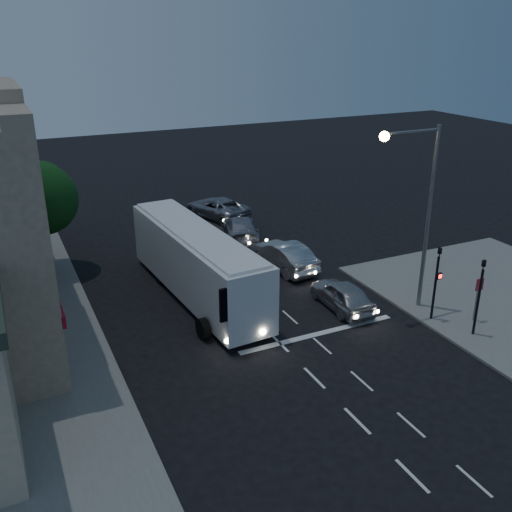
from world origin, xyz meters
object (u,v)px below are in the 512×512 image
car_sedan_b (241,228)px  traffic_signal_side (480,288)px  car_suv (342,295)px  regulatory_sign (478,292)px  street_tree (41,196)px  streetlight (420,199)px  car_sedan_c (217,207)px  car_sedan_a (284,256)px  traffic_signal_main (437,275)px  tour_bus (196,261)px

car_sedan_b → traffic_signal_side: bearing=122.1°
car_suv → regulatory_sign: 6.37m
car_suv → street_tree: street_tree is taller
car_sedan_b → traffic_signal_side: 17.19m
streetlight → street_tree: bearing=140.5°
car_sedan_c → traffic_signal_side: 21.98m
car_suv → traffic_signal_side: bearing=129.4°
car_suv → car_sedan_a: car_sedan_a is taller
traffic_signal_main → street_tree: bearing=138.0°
street_tree → traffic_signal_main: bearing=-42.0°
car_sedan_c → streetlight: 19.06m
tour_bus → traffic_signal_main: traffic_signal_main is taller
car_sedan_c → street_tree: (-12.50, -5.32, 3.75)m
streetlight → car_sedan_c: bearing=99.5°
car_suv → streetlight: (2.90, -1.60, 5.01)m
car_sedan_c → tour_bus: bearing=44.2°
car_suv → car_sedan_b: 11.57m
car_sedan_c → traffic_signal_side: size_ratio=1.31×
car_sedan_a → traffic_signal_side: traffic_signal_side is taller
traffic_signal_side → regulatory_sign: traffic_signal_side is taller
car_sedan_b → regulatory_sign: (5.29, -15.60, 0.86)m
car_suv → traffic_signal_side: (3.85, -5.00, 1.70)m
car_sedan_c → streetlight: size_ratio=0.60×
regulatory_sign → streetlight: 5.18m
tour_bus → traffic_signal_side: size_ratio=2.99×
street_tree → car_sedan_c: bearing=23.0°
car_suv → car_sedan_b: (-0.44, 11.57, 0.02)m
traffic_signal_main → regulatory_sign: 2.14m
street_tree → traffic_signal_side: bearing=-44.5°
traffic_signal_side → traffic_signal_main: bearing=109.5°
car_sedan_c → regulatory_sign: size_ratio=2.43×
car_sedan_a → regulatory_sign: regulatory_sign is taller
tour_bus → streetlight: bearing=-37.3°
car_suv → street_tree: size_ratio=0.68×
tour_bus → car_sedan_a: size_ratio=2.46×
car_sedan_a → street_tree: (-12.37, 5.52, 3.68)m
car_sedan_b → car_sedan_c: car_sedan_c is taller
car_sedan_b → car_sedan_c: (0.28, 4.98, 0.01)m
traffic_signal_side → street_tree: bearing=135.5°
tour_bus → car_suv: 7.59m
traffic_signal_side → car_sedan_b: bearing=104.5°
tour_bus → traffic_signal_main: size_ratio=2.99×
car_sedan_b → streetlight: bearing=121.8°
car_sedan_a → street_tree: street_tree is taller
regulatory_sign → street_tree: (-17.51, 15.26, 2.90)m
tour_bus → traffic_signal_side: traffic_signal_side is taller
car_sedan_b → traffic_signal_main: bearing=121.4°
car_sedan_c → traffic_signal_side: (4.01, -21.54, 1.68)m
traffic_signal_side → streetlight: streetlight is taller
car_sedan_c → regulatory_sign: regulatory_sign is taller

